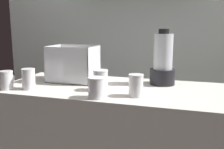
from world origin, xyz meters
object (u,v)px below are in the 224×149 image
object	(u,v)px
carrot_display_bin	(73,70)
juice_cup_orange_right	(96,88)
juice_cup_mango_far_left	(6,81)
blender_pitcher	(163,62)
juice_cup_beet_left	(29,80)
juice_cup_pomegranate_far_right	(136,87)
juice_cup_beet_middle	(101,81)

from	to	relation	value
carrot_display_bin	juice_cup_orange_right	xyz separation A→B (m)	(0.30, -0.35, -0.02)
juice_cup_orange_right	juice_cup_mango_far_left	bearing A→B (deg)	178.28
blender_pitcher	juice_cup_beet_left	xyz separation A→B (m)	(-0.75, -0.37, -0.09)
juice_cup_pomegranate_far_right	blender_pitcher	bearing A→B (deg)	73.15
carrot_display_bin	blender_pitcher	world-z (taller)	blender_pitcher
carrot_display_bin	juice_cup_beet_middle	size ratio (longest dim) A/B	2.56
blender_pitcher	juice_cup_orange_right	xyz separation A→B (m)	(-0.29, -0.43, -0.09)
carrot_display_bin	juice_cup_pomegranate_far_right	size ratio (longest dim) A/B	2.58
blender_pitcher	juice_cup_pomegranate_far_right	bearing A→B (deg)	-106.85
blender_pitcher	juice_cup_beet_middle	world-z (taller)	blender_pitcher
juice_cup_mango_far_left	juice_cup_orange_right	xyz separation A→B (m)	(0.58, -0.02, 0.00)
juice_cup_beet_left	juice_cup_pomegranate_far_right	xyz separation A→B (m)	(0.65, 0.03, -0.00)
juice_cup_beet_middle	juice_cup_pomegranate_far_right	xyz separation A→B (m)	(0.23, -0.07, -0.00)
juice_cup_beet_middle	blender_pitcher	bearing A→B (deg)	39.36
carrot_display_bin	juice_cup_orange_right	distance (m)	0.46
carrot_display_bin	blender_pitcher	distance (m)	0.60
carrot_display_bin	juice_cup_mango_far_left	xyz separation A→B (m)	(-0.28, -0.34, -0.03)
juice_cup_pomegranate_far_right	juice_cup_beet_middle	bearing A→B (deg)	163.58
juice_cup_pomegranate_far_right	juice_cup_mango_far_left	bearing A→B (deg)	-174.27
juice_cup_beet_middle	juice_cup_pomegranate_far_right	bearing A→B (deg)	-16.42
blender_pitcher	juice_cup_orange_right	world-z (taller)	blender_pitcher
juice_cup_beet_left	juice_cup_beet_middle	world-z (taller)	juice_cup_beet_left
juice_cup_beet_left	juice_cup_beet_middle	size ratio (longest dim) A/B	1.02
blender_pitcher	juice_cup_beet_left	size ratio (longest dim) A/B	2.86
juice_cup_mango_far_left	blender_pitcher	bearing A→B (deg)	25.29
carrot_display_bin	juice_cup_beet_middle	world-z (taller)	carrot_display_bin
juice_cup_beet_middle	juice_cup_orange_right	size ratio (longest dim) A/B	1.09
carrot_display_bin	juice_cup_mango_far_left	bearing A→B (deg)	-129.86
juice_cup_mango_far_left	juice_cup_beet_middle	size ratio (longest dim) A/B	0.91
carrot_display_bin	juice_cup_orange_right	bearing A→B (deg)	-49.61
juice_cup_mango_far_left	juice_cup_pomegranate_far_right	bearing A→B (deg)	5.73
juice_cup_beet_left	juice_cup_orange_right	bearing A→B (deg)	-7.65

